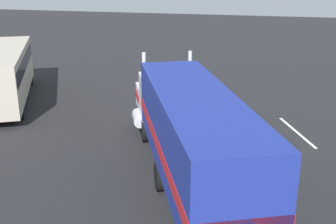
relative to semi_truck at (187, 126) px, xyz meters
name	(u,v)px	position (x,y,z in m)	size (l,w,h in m)	color
ground_plane	(171,126)	(6.43, 2.21, -2.52)	(120.00, 120.00, 0.00)	#232326
lane_stripe_near	(233,137)	(5.54, -1.29, -2.52)	(4.40, 0.16, 0.01)	silver
lane_stripe_mid	(297,132)	(7.12, -4.47, -2.52)	(4.40, 0.16, 0.01)	silver
semi_truck	(187,126)	(0.00, 0.00, 0.00)	(13.95, 8.03, 4.50)	silver
person_bystander	(224,141)	(2.84, -1.10, -1.63)	(0.39, 0.48, 1.63)	black
parked_bus	(5,70)	(8.16, 13.50, -0.46)	(10.94, 7.34, 3.40)	#BFB29E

